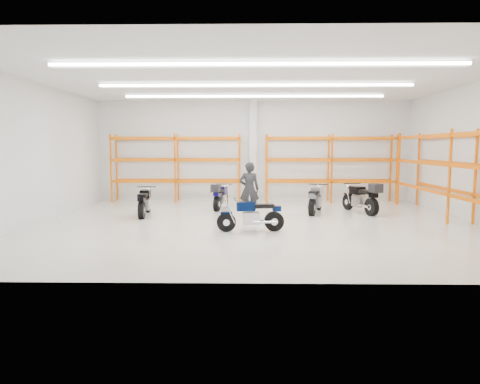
{
  "coord_description": "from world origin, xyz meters",
  "views": [
    {
      "loc": [
        -0.25,
        -13.45,
        2.44
      ],
      "look_at": [
        -0.49,
        0.5,
        0.96
      ],
      "focal_mm": 32.0,
      "sensor_mm": 36.0,
      "label": 1
    }
  ],
  "objects_px": {
    "motorcycle_back_d": "(362,198)",
    "standing_man": "(249,189)",
    "structural_column": "(253,151)",
    "motorcycle_main": "(254,216)",
    "motorcycle_back_b": "(220,197)",
    "motorcycle_back_c": "(315,200)",
    "motorcycle_back_a": "(144,203)"
  },
  "relations": [
    {
      "from": "motorcycle_back_b",
      "to": "motorcycle_back_d",
      "type": "xyz_separation_m",
      "value": [
        5.28,
        -0.93,
        0.06
      ]
    },
    {
      "from": "motorcycle_back_a",
      "to": "motorcycle_back_c",
      "type": "bearing_deg",
      "value": 6.88
    },
    {
      "from": "motorcycle_back_a",
      "to": "motorcycle_main",
      "type": "bearing_deg",
      "value": -35.21
    },
    {
      "from": "motorcycle_back_b",
      "to": "motorcycle_back_d",
      "type": "distance_m",
      "value": 5.36
    },
    {
      "from": "motorcycle_main",
      "to": "motorcycle_back_d",
      "type": "relative_size",
      "value": 0.88
    },
    {
      "from": "motorcycle_back_a",
      "to": "motorcycle_back_c",
      "type": "xyz_separation_m",
      "value": [
        6.14,
        0.74,
        0.02
      ]
    },
    {
      "from": "motorcycle_back_b",
      "to": "motorcycle_back_a",
      "type": "bearing_deg",
      "value": -147.47
    },
    {
      "from": "motorcycle_back_b",
      "to": "standing_man",
      "type": "bearing_deg",
      "value": -55.57
    },
    {
      "from": "standing_man",
      "to": "motorcycle_main",
      "type": "bearing_deg",
      "value": 92.82
    },
    {
      "from": "standing_man",
      "to": "motorcycle_back_a",
      "type": "bearing_deg",
      "value": 0.33
    },
    {
      "from": "motorcycle_back_d",
      "to": "standing_man",
      "type": "relative_size",
      "value": 1.16
    },
    {
      "from": "motorcycle_back_c",
      "to": "standing_man",
      "type": "height_order",
      "value": "standing_man"
    },
    {
      "from": "motorcycle_back_b",
      "to": "structural_column",
      "type": "height_order",
      "value": "structural_column"
    },
    {
      "from": "motorcycle_main",
      "to": "motorcycle_back_d",
      "type": "xyz_separation_m",
      "value": [
        4.04,
        3.41,
        0.11
      ]
    },
    {
      "from": "motorcycle_main",
      "to": "standing_man",
      "type": "bearing_deg",
      "value": 92.46
    },
    {
      "from": "motorcycle_back_d",
      "to": "standing_man",
      "type": "height_order",
      "value": "standing_man"
    },
    {
      "from": "motorcycle_back_c",
      "to": "standing_man",
      "type": "bearing_deg",
      "value": -163.05
    },
    {
      "from": "motorcycle_back_c",
      "to": "standing_man",
      "type": "relative_size",
      "value": 1.07
    },
    {
      "from": "structural_column",
      "to": "motorcycle_main",
      "type": "bearing_deg",
      "value": -90.57
    },
    {
      "from": "motorcycle_back_c",
      "to": "motorcycle_back_d",
      "type": "height_order",
      "value": "motorcycle_back_d"
    },
    {
      "from": "motorcycle_back_d",
      "to": "structural_column",
      "type": "relative_size",
      "value": 0.49
    },
    {
      "from": "motorcycle_back_b",
      "to": "standing_man",
      "type": "height_order",
      "value": "standing_man"
    },
    {
      "from": "motorcycle_back_c",
      "to": "motorcycle_main",
      "type": "bearing_deg",
      "value": -124.07
    },
    {
      "from": "motorcycle_back_b",
      "to": "structural_column",
      "type": "xyz_separation_m",
      "value": [
        1.31,
        2.74,
        1.75
      ]
    },
    {
      "from": "motorcycle_main",
      "to": "standing_man",
      "type": "relative_size",
      "value": 1.02
    },
    {
      "from": "motorcycle_back_a",
      "to": "standing_man",
      "type": "distance_m",
      "value": 3.73
    },
    {
      "from": "motorcycle_main",
      "to": "motorcycle_back_d",
      "type": "distance_m",
      "value": 5.28
    },
    {
      "from": "motorcycle_back_b",
      "to": "motorcycle_back_d",
      "type": "height_order",
      "value": "motorcycle_back_d"
    },
    {
      "from": "motorcycle_main",
      "to": "motorcycle_back_d",
      "type": "bearing_deg",
      "value": 40.16
    },
    {
      "from": "motorcycle_back_a",
      "to": "motorcycle_back_b",
      "type": "bearing_deg",
      "value": 32.53
    },
    {
      "from": "motorcycle_main",
      "to": "standing_man",
      "type": "height_order",
      "value": "standing_man"
    },
    {
      "from": "motorcycle_back_b",
      "to": "standing_man",
      "type": "distance_m",
      "value": 2.04
    }
  ]
}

